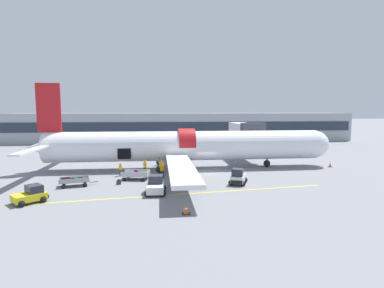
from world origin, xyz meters
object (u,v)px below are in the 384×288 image
ground_crew_loader_a (173,170)px  baggage_cart_loading (137,175)px  baggage_cart_queued (75,181)px  baggage_tug_mid (238,177)px  airplane (183,146)px  baggage_tug_lead (156,186)px  ground_crew_supervisor (145,167)px  ground_crew_loader_b (170,169)px  suitcase_on_tarmac_upright (119,182)px  ground_crew_driver (161,167)px  ground_crew_helper (163,170)px  ground_crew_marshal (121,169)px  baggage_tug_rear (31,195)px

ground_crew_loader_a → baggage_cart_loading: bearing=-177.7°
baggage_cart_queued → baggage_tug_mid: bearing=-3.3°
airplane → baggage_tug_lead: 13.00m
ground_crew_supervisor → ground_crew_loader_a: bearing=-37.9°
baggage_tug_lead → ground_crew_loader_b: (1.68, 7.68, 0.13)m
airplane → suitcase_on_tarmac_upright: 11.71m
airplane → baggage_cart_queued: bearing=-145.1°
baggage_cart_loading → ground_crew_driver: bearing=44.5°
ground_crew_loader_a → ground_crew_helper: bearing=157.1°
ground_crew_helper → ground_crew_marshal: size_ratio=1.06×
baggage_tug_lead → ground_crew_marshal: 9.40m
baggage_cart_loading → suitcase_on_tarmac_upright: 2.92m
baggage_tug_lead → suitcase_on_tarmac_upright: (-4.03, 3.88, -0.50)m
airplane → ground_crew_helper: (-2.88, -5.39, -2.20)m
ground_crew_driver → ground_crew_loader_b: bearing=-51.3°
baggage_cart_loading → baggage_cart_queued: (-6.33, -2.46, -0.01)m
ground_crew_marshal → suitcase_on_tarmac_upright: (0.34, -4.44, -0.63)m
baggage_tug_lead → baggage_tug_rear: size_ratio=1.01×
suitcase_on_tarmac_upright → ground_crew_supervisor: bearing=62.9°
ground_crew_helper → baggage_tug_rear: bearing=-143.3°
ground_crew_driver → airplane: bearing=47.0°
ground_crew_loader_a → ground_crew_driver: bearing=116.5°
baggage_tug_rear → ground_crew_loader_a: size_ratio=1.68×
ground_crew_loader_a → ground_crew_helper: ground_crew_loader_a is taller
airplane → baggage_tug_rear: airplane is taller
airplane → ground_crew_supervisor: bearing=-147.0°
baggage_cart_queued → ground_crew_loader_a: ground_crew_loader_a is taller
airplane → ground_crew_loader_b: (-1.95, -4.57, -2.25)m
baggage_tug_mid → ground_crew_helper: 9.15m
baggage_tug_mid → ground_crew_loader_b: 8.77m
ground_crew_driver → ground_crew_marshal: size_ratio=1.09×
baggage_cart_queued → ground_crew_loader_b: ground_crew_loader_b is taller
baggage_tug_rear → baggage_cart_loading: bearing=43.0°
baggage_tug_lead → suitcase_on_tarmac_upright: 5.61m
ground_crew_driver → baggage_tug_rear: bearing=-136.6°
ground_crew_helper → ground_crew_loader_a: bearing=-22.9°
baggage_tug_rear → ground_crew_loader_b: bearing=37.1°
baggage_tug_mid → ground_crew_loader_b: size_ratio=1.85×
suitcase_on_tarmac_upright → ground_crew_driver: bearing=47.9°
ground_crew_loader_b → baggage_tug_rear: bearing=-142.9°
baggage_cart_loading → ground_crew_marshal: ground_crew_marshal is taller
ground_crew_supervisor → suitcase_on_tarmac_upright: (-2.61, -5.09, -0.71)m
baggage_tug_rear → baggage_tug_mid: bearing=12.8°
baggage_tug_lead → suitcase_on_tarmac_upright: baggage_tug_lead is taller
baggage_tug_rear → ground_crew_supervisor: ground_crew_supervisor is taller
ground_crew_loader_a → airplane: bearing=73.9°
ground_crew_loader_a → ground_crew_helper: size_ratio=1.06×
baggage_tug_rear → ground_crew_helper: size_ratio=1.78×
ground_crew_marshal → suitcase_on_tarmac_upright: 4.50m
ground_crew_loader_a → suitcase_on_tarmac_upright: (-5.97, -2.48, -0.73)m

